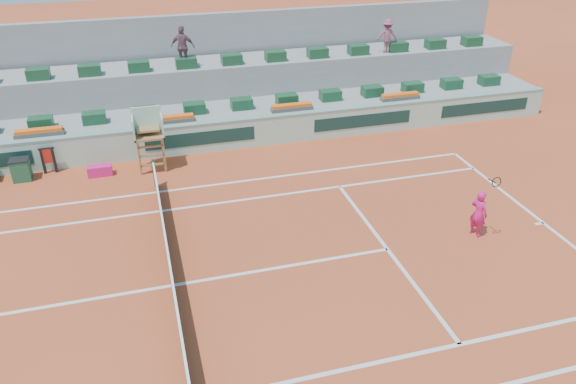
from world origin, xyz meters
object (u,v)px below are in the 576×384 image
object	(u,v)px
player_bag	(100,171)
drink_cooler_a	(21,170)
tennis_player	(479,213)
umpire_chair	(148,131)

from	to	relation	value
player_bag	drink_cooler_a	size ratio (longest dim) A/B	1.06
drink_cooler_a	tennis_player	bearing A→B (deg)	-29.00
drink_cooler_a	umpire_chair	bearing A→B (deg)	-3.79
drink_cooler_a	tennis_player	distance (m)	16.09
drink_cooler_a	player_bag	bearing A→B (deg)	-8.13
player_bag	tennis_player	xyz separation A→B (m)	(11.32, -7.41, 0.58)
umpire_chair	tennis_player	xyz separation A→B (m)	(9.38, -7.49, -0.76)
player_bag	drink_cooler_a	world-z (taller)	drink_cooler_a
player_bag	umpire_chair	bearing A→B (deg)	2.40
umpire_chair	drink_cooler_a	distance (m)	4.84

